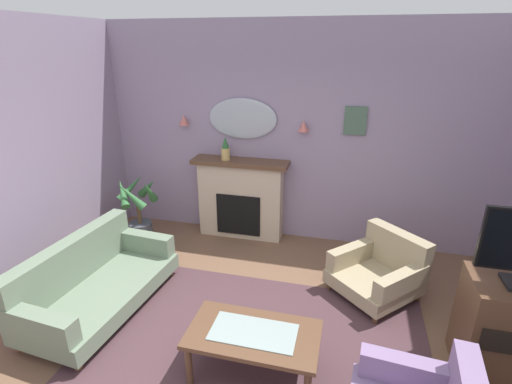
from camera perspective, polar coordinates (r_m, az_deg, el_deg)
name	(u,v)px	position (r m, az deg, el deg)	size (l,w,h in m)	color
floor	(246,377)	(3.73, -1.49, -25.79)	(6.42, 6.27, 0.10)	brown
wall_back	(298,136)	(5.31, 6.28, 8.24)	(6.42, 0.10, 2.98)	#9E8CA8
patterned_rug	(252,355)	(3.83, -0.62, -23.09)	(3.20, 2.40, 0.01)	#4C3338
fireplace	(241,199)	(5.54, -2.29, -1.09)	(1.36, 0.36, 1.16)	beige
mantel_vase_left	(225,149)	(5.33, -4.56, 6.35)	(0.12, 0.12, 0.33)	tan
wall_mirror	(242,119)	(5.34, -2.03, 10.84)	(0.96, 0.06, 0.56)	#B2BCC6
wall_sconce_left	(184,120)	(5.60, -10.70, 10.47)	(0.14, 0.14, 0.14)	#D17066
wall_sconce_right	(304,126)	(5.13, 7.10, 9.69)	(0.14, 0.14, 0.14)	#D17066
framed_picture	(355,121)	(5.14, 14.55, 10.21)	(0.28, 0.03, 0.36)	#4C6B56
coffee_table	(253,338)	(3.43, -0.38, -20.85)	(1.10, 0.60, 0.45)	brown
floral_couch	(93,281)	(4.53, -23.05, -12.07)	(1.00, 1.78, 0.76)	gray
armchair_beside_couch	(381,269)	(4.61, 18.05, -10.89)	(1.14, 1.15, 0.71)	tan
potted_plant_tall_palm	(139,211)	(5.65, -17.04, -2.65)	(0.63, 0.64, 0.98)	#474C56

